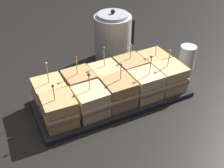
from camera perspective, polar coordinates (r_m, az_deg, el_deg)
ground_plane at (r=1.10m, az=0.00°, el=-3.07°), size 6.00×6.00×0.00m
serving_platter at (r=1.09m, az=0.00°, el=-2.70°), size 0.59×0.25×0.02m
sandwich_front_far_left at (r=0.96m, az=-10.63°, el=-5.36°), size 0.11×0.11×0.16m
sandwich_front_left at (r=0.98m, az=-4.32°, el=-3.61°), size 0.11×0.11×0.17m
sandwich_front_center at (r=1.02m, az=1.40°, el=-1.73°), size 0.11×0.11×0.17m
sandwich_front_right at (r=1.06m, az=6.82°, el=-0.18°), size 0.11×0.11×0.18m
sandwich_front_far_right at (r=1.12m, az=11.60°, el=1.31°), size 0.11×0.11×0.17m
sandwich_back_far_left at (r=1.04m, az=-12.55°, el=-1.78°), size 0.11×0.11×0.18m
sandwich_back_left at (r=1.06m, az=-6.66°, el=-0.16°), size 0.12×0.12×0.18m
sandwich_back_center at (r=1.10m, az=-1.37°, el=1.33°), size 0.11×0.11×0.18m
sandwich_back_right at (r=1.14m, az=3.72°, el=2.76°), size 0.12×0.12×0.17m
sandwich_back_far_right at (r=1.20m, az=8.43°, el=4.00°), size 0.12×0.12×0.16m
kettle_steel at (r=1.31m, az=0.21°, el=9.45°), size 0.19×0.17×0.24m
drinking_glass at (r=1.30m, az=15.00°, el=5.21°), size 0.07×0.07×0.11m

